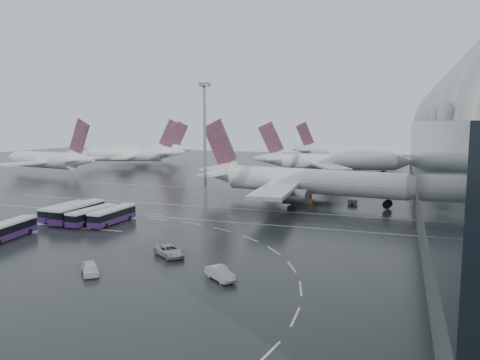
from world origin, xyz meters
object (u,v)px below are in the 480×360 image
(van_curve_b, at_px, (90,268))
(airliner_main, at_px, (301,181))
(bus_row_near_a, at_px, (64,211))
(gse_cart_belly_a, at_px, (308,201))
(bus_row_near_b, at_px, (78,212))
(bus_row_near_c, at_px, (92,215))
(van_curve_c, at_px, (220,273))
(airliner_gate_c, at_px, (346,153))
(gse_cart_belly_e, at_px, (308,196))
(jet_remote_west, at_px, (49,160))
(van_curve_a, at_px, (170,251))
(floodlight_mast, at_px, (205,129))
(airliner_gate_b, at_px, (330,162))
(gse_cart_belly_d, at_px, (352,202))
(bus_row_far_b, at_px, (8,230))
(bus_row_near_d, at_px, (112,215))
(jet_remote_mid, at_px, (133,154))
(jet_remote_far, at_px, (149,151))

(van_curve_b, bearing_deg, airliner_main, 35.06)
(bus_row_near_a, bearing_deg, gse_cart_belly_a, -52.00)
(bus_row_near_b, distance_m, bus_row_near_c, 4.31)
(van_curve_c, bearing_deg, airliner_gate_c, 39.09)
(bus_row_near_b, xyz_separation_m, gse_cart_belly_e, (38.52, 43.72, -1.35))
(jet_remote_west, xyz_separation_m, bus_row_near_a, (59.54, -64.45, -3.83))
(gse_cart_belly_a, relative_size, gse_cart_belly_e, 1.12)
(bus_row_near_a, bearing_deg, bus_row_near_b, -100.44)
(van_curve_a, height_order, floodlight_mast, floodlight_mast)
(airliner_gate_b, bearing_deg, van_curve_a, -107.27)
(gse_cart_belly_d, bearing_deg, van_curve_b, -113.20)
(airliner_gate_b, height_order, floodlight_mast, floodlight_mast)
(airliner_gate_c, distance_m, bus_row_far_b, 170.38)
(jet_remote_west, height_order, bus_row_near_d, jet_remote_west)
(bus_row_near_a, xyz_separation_m, van_curve_c, (44.40, -24.60, -0.78))
(jet_remote_mid, relative_size, van_curve_c, 9.27)
(jet_remote_west, relative_size, jet_remote_mid, 1.01)
(bus_row_near_b, bearing_deg, bus_row_far_b, 175.08)
(jet_remote_far, relative_size, bus_row_far_b, 3.68)
(van_curve_b, height_order, van_curve_c, same)
(bus_row_far_b, bearing_deg, van_curve_b, -121.72)
(jet_remote_far, bearing_deg, airliner_main, 127.40)
(airliner_gate_c, height_order, gse_cart_belly_d, airliner_gate_c)
(van_curve_a, distance_m, gse_cart_belly_e, 60.96)
(jet_remote_mid, relative_size, gse_cart_belly_e, 24.89)
(bus_row_near_d, height_order, bus_row_far_b, bus_row_near_d)
(van_curve_a, distance_m, van_curve_c, 13.13)
(gse_cart_belly_d, relative_size, gse_cart_belly_e, 1.12)
(jet_remote_west, bearing_deg, gse_cart_belly_d, 176.85)
(bus_row_near_d, height_order, gse_cart_belly_d, bus_row_near_d)
(bus_row_near_a, xyz_separation_m, bus_row_near_d, (12.32, -0.82, 0.04))
(jet_remote_mid, xyz_separation_m, bus_row_near_a, (47.37, -103.23, -3.82))
(jet_remote_west, distance_m, bus_row_far_b, 102.79)
(jet_remote_far, height_order, van_curve_b, jet_remote_far)
(airliner_main, xyz_separation_m, bus_row_far_b, (-39.59, -52.91, -3.53))
(van_curve_b, relative_size, floodlight_mast, 0.17)
(airliner_main, distance_m, bus_row_far_b, 66.18)
(jet_remote_mid, height_order, gse_cart_belly_d, jet_remote_mid)
(bus_row_near_a, bearing_deg, jet_remote_far, 23.87)
(bus_row_near_c, bearing_deg, gse_cart_belly_a, -41.17)
(airliner_main, relative_size, jet_remote_west, 1.26)
(airliner_gate_b, relative_size, bus_row_near_a, 4.74)
(airliner_main, bearing_deg, gse_cart_belly_d, 9.39)
(airliner_gate_b, xyz_separation_m, bus_row_near_a, (-40.66, -95.43, -3.39))
(jet_remote_west, relative_size, gse_cart_belly_d, 22.57)
(gse_cart_belly_e, bearing_deg, bus_row_near_c, -127.49)
(bus_row_far_b, height_order, gse_cart_belly_a, bus_row_far_b)
(jet_remote_mid, height_order, bus_row_far_b, jet_remote_mid)
(gse_cart_belly_d, bearing_deg, bus_row_near_a, -146.82)
(van_curve_c, distance_m, gse_cart_belly_a, 58.22)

